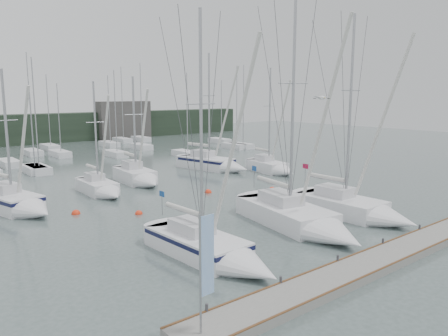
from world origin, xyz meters
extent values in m
plane|color=#495956|center=(0.00, 0.00, 0.00)|extent=(160.00, 160.00, 0.00)
cube|color=slate|center=(0.00, -5.00, 0.20)|extent=(24.00, 2.00, 0.40)
cube|color=black|center=(0.00, 62.00, 2.50)|extent=(90.00, 4.00, 5.00)
cube|color=#45423F|center=(18.00, 60.00, 3.50)|extent=(10.00, 3.00, 7.00)
cube|color=silver|center=(1.59, 51.77, 0.35)|extent=(1.80, 4.50, 0.90)
cylinder|color=#96989D|center=(1.59, 51.27, 6.03)|extent=(0.12, 0.12, 10.46)
cube|color=silver|center=(14.65, 53.95, 0.35)|extent=(1.80, 4.50, 0.90)
cylinder|color=#96989D|center=(14.65, 53.45, 6.85)|extent=(0.12, 0.12, 12.10)
cube|color=silver|center=(-6.01, 32.74, 0.35)|extent=(1.80, 4.50, 0.90)
cylinder|color=#96989D|center=(-6.01, 32.24, 4.87)|extent=(0.12, 0.12, 8.15)
cube|color=silver|center=(24.46, 35.18, 0.35)|extent=(1.80, 4.50, 0.90)
cylinder|color=#96989D|center=(24.46, 34.68, 6.65)|extent=(0.12, 0.12, 11.70)
cube|color=silver|center=(27.50, 42.75, 0.35)|extent=(1.80, 4.50, 0.90)
cylinder|color=#96989D|center=(27.50, 42.25, 5.74)|extent=(0.12, 0.12, 9.88)
cube|color=silver|center=(-7.07, 38.91, 0.35)|extent=(1.80, 4.50, 0.90)
cylinder|color=#96989D|center=(-7.07, 38.41, 6.05)|extent=(0.12, 0.12, 10.49)
cube|color=silver|center=(6.25, 38.68, 0.35)|extent=(1.80, 4.50, 0.90)
cylinder|color=#96989D|center=(6.25, 38.18, 6.15)|extent=(0.12, 0.12, 10.69)
cube|color=silver|center=(-2.20, 47.10, 0.35)|extent=(1.80, 4.50, 0.90)
cylinder|color=#96989D|center=(-2.20, 46.60, 7.35)|extent=(0.12, 0.12, 13.10)
cube|color=silver|center=(-5.68, 32.41, 0.35)|extent=(1.80, 4.50, 0.90)
cylinder|color=#96989D|center=(-5.68, 31.91, 6.49)|extent=(0.12, 0.12, 11.38)
cube|color=silver|center=(10.35, 49.81, 0.35)|extent=(1.80, 4.50, 0.90)
cylinder|color=#96989D|center=(10.35, 49.31, 6.04)|extent=(0.12, 0.12, 10.49)
cube|color=silver|center=(0.36, 43.49, 0.35)|extent=(1.80, 4.50, 0.90)
cylinder|color=#96989D|center=(0.36, 42.99, 5.30)|extent=(0.12, 0.12, 9.00)
cube|color=silver|center=(12.75, 43.61, 0.35)|extent=(1.80, 4.50, 0.90)
cylinder|color=#96989D|center=(12.75, 43.11, 6.86)|extent=(0.12, 0.12, 12.11)
cube|color=silver|center=(25.56, 34.87, 0.35)|extent=(1.80, 4.50, 0.90)
cylinder|color=#96989D|center=(25.56, 34.37, 6.78)|extent=(0.12, 0.12, 11.96)
cube|color=silver|center=(18.27, 53.98, 0.35)|extent=(1.80, 4.50, 0.90)
cylinder|color=#96989D|center=(18.27, 53.48, 4.82)|extent=(0.12, 0.12, 8.03)
cube|color=silver|center=(13.70, 32.71, 0.35)|extent=(1.80, 4.50, 0.90)
cylinder|color=#96989D|center=(13.70, 32.21, 5.98)|extent=(0.12, 0.12, 10.35)
cube|color=silver|center=(-6.21, 1.94, 0.41)|extent=(2.99, 6.26, 1.37)
cone|color=silver|center=(-5.96, -2.42, 0.41)|extent=(2.79, 2.77, 2.65)
cube|color=silver|center=(-6.23, 2.39, 1.41)|extent=(1.59, 2.53, 0.64)
cylinder|color=#96989D|center=(-6.18, 1.50, 6.84)|extent=(0.16, 0.16, 11.49)
cylinder|color=silver|center=(-6.27, 3.16, 2.23)|extent=(0.42, 3.00, 0.26)
cube|color=black|center=(-6.21, 1.94, 0.87)|extent=(3.01, 6.28, 0.23)
cube|color=navy|center=(-6.39, 5.17, 2.74)|extent=(0.05, 0.49, 0.33)
cube|color=silver|center=(1.72, 2.97, 0.46)|extent=(4.47, 7.72, 1.54)
cone|color=silver|center=(0.84, -2.15, 0.46)|extent=(3.76, 3.63, 3.28)
cube|color=silver|center=(1.81, 3.48, 1.59)|extent=(2.27, 3.17, 0.72)
cylinder|color=#96989D|center=(1.63, 2.46, 7.81)|extent=(0.18, 0.18, 13.17)
cylinder|color=silver|center=(1.97, 4.41, 2.51)|extent=(0.89, 3.55, 0.29)
cube|color=navy|center=(2.37, 6.76, 3.07)|extent=(0.11, 0.55, 0.37)
cube|color=silver|center=(6.38, 2.01, 0.45)|extent=(3.11, 6.20, 1.51)
cone|color=silver|center=(6.45, -2.39, 0.45)|extent=(3.06, 2.69, 3.02)
cube|color=silver|center=(6.37, 2.51, 1.56)|extent=(1.70, 2.49, 0.70)
cylinder|color=#96989D|center=(6.39, 1.57, 7.45)|extent=(0.18, 0.18, 12.49)
cylinder|color=silver|center=(6.36, 3.24, 2.46)|extent=(0.33, 3.01, 0.28)
cube|color=#A2153A|center=(6.33, 5.28, 3.02)|extent=(0.03, 0.54, 0.36)
cube|color=silver|center=(-11.80, 17.95, 0.46)|extent=(3.84, 5.88, 1.54)
cone|color=silver|center=(-10.83, 14.21, 0.46)|extent=(3.07, 2.89, 2.57)
cube|color=silver|center=(-11.93, 18.45, 1.59)|extent=(1.91, 2.45, 0.72)
cylinder|color=#96989D|center=(-11.71, 17.58, 5.71)|extent=(0.19, 0.19, 8.96)
cylinder|color=silver|center=(-12.07, 19.00, 2.52)|extent=(0.94, 2.63, 0.29)
cube|color=black|center=(-11.80, 17.95, 0.98)|extent=(3.87, 5.91, 0.26)
cube|color=silver|center=(-4.52, 19.31, 0.40)|extent=(2.28, 4.67, 1.33)
cone|color=silver|center=(-4.57, 15.99, 0.40)|extent=(2.24, 2.02, 2.21)
cube|color=silver|center=(-4.51, 19.75, 1.37)|extent=(1.24, 1.88, 0.62)
cylinder|color=#96989D|center=(-4.52, 18.97, 5.27)|extent=(0.16, 0.16, 8.43)
cylinder|color=silver|center=(-4.50, 20.23, 2.16)|extent=(0.28, 2.27, 0.25)
cube|color=silver|center=(0.22, 21.50, 0.48)|extent=(2.89, 5.19, 1.59)
cone|color=silver|center=(-0.03, 17.92, 0.48)|extent=(2.69, 2.33, 2.54)
cube|color=silver|center=(0.26, 22.02, 1.64)|extent=(1.54, 2.10, 0.74)
cylinder|color=#96989D|center=(0.20, 21.14, 5.66)|extent=(0.19, 0.19, 8.78)
cylinder|color=silver|center=(0.29, 22.50, 2.59)|extent=(0.47, 2.47, 0.30)
cube|color=silver|center=(10.22, 23.25, 0.49)|extent=(4.05, 6.76, 1.64)
cone|color=silver|center=(11.13, 18.83, 0.49)|extent=(3.33, 3.22, 2.84)
cube|color=silver|center=(10.11, 23.78, 1.69)|extent=(2.04, 2.79, 0.76)
cylinder|color=#96989D|center=(10.31, 22.81, 7.09)|extent=(0.20, 0.20, 11.55)
cylinder|color=silver|center=(9.96, 24.49, 2.67)|extent=(0.92, 3.08, 0.31)
cube|color=black|center=(10.22, 23.25, 1.04)|extent=(4.08, 6.78, 0.27)
cube|color=silver|center=(14.31, 17.58, 0.43)|extent=(2.99, 5.09, 1.42)
cone|color=silver|center=(13.85, 14.17, 0.43)|extent=(2.62, 2.36, 2.37)
cube|color=silver|center=(14.37, 18.05, 1.47)|extent=(1.55, 2.08, 0.66)
cylinder|color=#96989D|center=(14.26, 17.24, 6.15)|extent=(0.17, 0.17, 10.03)
cylinder|color=silver|center=(14.43, 18.54, 2.32)|extent=(0.58, 2.37, 0.27)
sphere|color=red|center=(-4.94, 10.93, 0.00)|extent=(0.54, 0.54, 0.54)
sphere|color=red|center=(3.00, 13.28, 0.00)|extent=(0.61, 0.61, 0.61)
sphere|color=red|center=(-8.43, 13.77, 0.00)|extent=(0.62, 0.62, 0.62)
cylinder|color=#96989D|center=(-11.06, -5.15, 2.51)|extent=(0.08, 0.08, 4.23)
cube|color=blue|center=(-10.74, -5.13, 3.12)|extent=(0.56, 0.07, 2.82)
ellipsoid|color=white|center=(-0.98, -1.88, 8.29)|extent=(0.27, 0.46, 0.20)
cube|color=gray|center=(-1.25, -1.84, 8.31)|extent=(0.46, 0.19, 0.11)
cube|color=gray|center=(-0.70, -1.91, 8.31)|extent=(0.46, 0.19, 0.11)
sphere|color=red|center=(8.11, 10.55, 0.00)|extent=(0.58, 0.58, 0.58)
camera|label=1|loc=(-19.07, -16.38, 8.52)|focal=35.00mm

